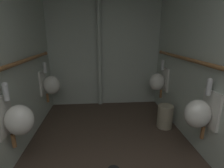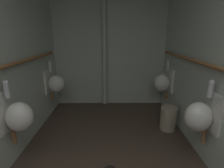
% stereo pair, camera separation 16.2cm
% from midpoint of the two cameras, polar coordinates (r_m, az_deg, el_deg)
% --- Properties ---
extents(floor, '(2.45, 4.00, 0.08)m').
position_cam_midpoint_polar(floor, '(2.31, 1.29, -25.92)').
color(floor, '#47382D').
rests_on(floor, ground).
extents(wall_back, '(2.45, 0.06, 2.55)m').
position_cam_midpoint_polar(wall_back, '(3.70, 0.52, 12.49)').
color(wall_back, beige).
rests_on(wall_back, ground).
extents(urinal_left_mid, '(0.32, 0.30, 0.76)m').
position_cam_midpoint_polar(urinal_left_mid, '(2.16, -27.03, -9.47)').
color(urinal_left_mid, silver).
extents(urinal_left_far, '(0.32, 0.30, 0.76)m').
position_cam_midpoint_polar(urinal_left_far, '(3.34, -17.04, 0.27)').
color(urinal_left_far, silver).
extents(urinal_right_mid, '(0.32, 0.30, 0.76)m').
position_cam_midpoint_polar(urinal_right_mid, '(2.21, 29.17, -9.24)').
color(urinal_right_mid, silver).
extents(urinal_right_far, '(0.32, 0.30, 0.76)m').
position_cam_midpoint_polar(urinal_right_far, '(3.43, 17.88, 0.59)').
color(urinal_right_far, silver).
extents(supply_pipe_right, '(0.06, 3.32, 0.06)m').
position_cam_midpoint_polar(supply_pipe_right, '(2.10, 33.39, 4.49)').
color(supply_pipe_right, '#936038').
extents(standpipe_back_wall, '(0.09, 0.09, 2.50)m').
position_cam_midpoint_polar(standpipe_back_wall, '(3.59, -1.27, 12.38)').
color(standpipe_back_wall, beige).
rests_on(standpipe_back_wall, ground).
extents(waste_bin, '(0.25, 0.25, 0.39)m').
position_cam_midpoint_polar(waste_bin, '(3.02, 19.63, -10.68)').
color(waste_bin, '#9E937A').
rests_on(waste_bin, ground).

